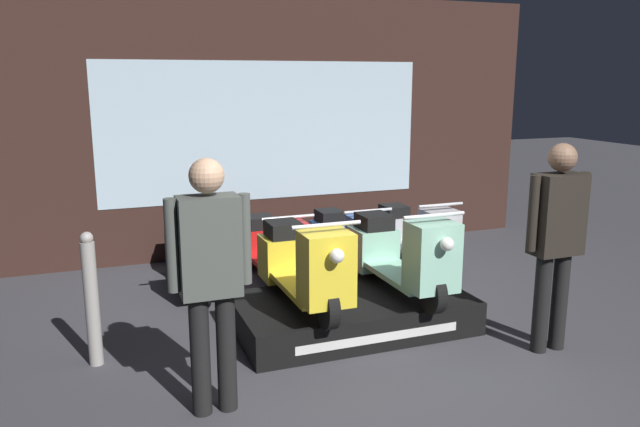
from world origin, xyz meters
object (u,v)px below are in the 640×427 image
(scooter_backrow_3, at_px, (414,235))
(street_bollard, at_px, (92,300))
(scooter_backrow_1, at_px, (273,249))
(person_left_browsing, at_px, (210,269))
(scooter_backrow_0, at_px, (193,257))
(scooter_display_right, at_px, (400,254))
(person_right_browsing, at_px, (556,232))
(scooter_backrow_2, at_px, (347,241))
(scooter_display_left, at_px, (302,265))

(scooter_backrow_3, distance_m, street_bollard, 3.99)
(scooter_backrow_1, height_order, street_bollard, street_bollard)
(person_left_browsing, bearing_deg, scooter_backrow_0, 83.72)
(scooter_display_right, distance_m, person_right_browsing, 1.36)
(scooter_display_right, xyz_separation_m, scooter_backrow_2, (0.16, 1.59, -0.29))
(scooter_backrow_2, bearing_deg, person_left_browsing, -128.61)
(street_bollard, bearing_deg, person_left_browsing, -54.36)
(scooter_backrow_2, xyz_separation_m, scooter_backrow_3, (0.88, 0.00, 0.00))
(scooter_backrow_3, bearing_deg, scooter_backrow_1, 180.00)
(scooter_backrow_1, bearing_deg, scooter_backrow_3, 0.00)
(scooter_display_right, height_order, street_bollard, scooter_display_right)
(scooter_backrow_0, bearing_deg, person_right_browsing, -46.02)
(scooter_backrow_0, height_order, scooter_backrow_3, same)
(scooter_display_left, distance_m, street_bollard, 1.70)
(scooter_backrow_0, distance_m, scooter_backrow_2, 1.77)
(scooter_backrow_2, relative_size, person_right_browsing, 0.92)
(scooter_display_left, relative_size, scooter_backrow_0, 1.00)
(person_left_browsing, bearing_deg, person_right_browsing, -0.00)
(scooter_backrow_2, bearing_deg, scooter_display_left, -124.37)
(scooter_display_left, relative_size, scooter_display_right, 1.00)
(scooter_display_right, relative_size, person_left_browsing, 0.92)
(scooter_backrow_2, bearing_deg, scooter_backrow_3, 0.00)
(scooter_display_left, bearing_deg, scooter_display_right, 0.00)
(scooter_display_left, xyz_separation_m, scooter_display_right, (0.93, 0.00, 0.00))
(scooter_backrow_0, xyz_separation_m, person_left_browsing, (-0.28, -2.57, 0.65))
(scooter_backrow_1, distance_m, person_left_browsing, 2.90)
(scooter_backrow_1, bearing_deg, person_right_browsing, -58.17)
(scooter_display_right, xyz_separation_m, street_bollard, (-2.62, 0.05, -0.11))
(scooter_backrow_1, bearing_deg, scooter_backrow_2, 0.00)
(person_left_browsing, bearing_deg, scooter_backrow_1, 65.57)
(scooter_display_left, distance_m, scooter_display_right, 0.93)
(street_bollard, bearing_deg, scooter_backrow_1, 39.09)
(scooter_display_right, xyz_separation_m, scooter_backrow_3, (1.05, 1.59, -0.29))
(scooter_backrow_0, distance_m, scooter_backrow_3, 2.65)
(scooter_backrow_1, relative_size, person_right_browsing, 0.92)
(scooter_backrow_0, height_order, person_right_browsing, person_right_browsing)
(person_right_browsing, bearing_deg, scooter_backrow_3, 86.13)
(scooter_backrow_2, relative_size, street_bollard, 1.47)
(scooter_backrow_0, relative_size, scooter_backrow_1, 1.00)
(scooter_backrow_3, xyz_separation_m, street_bollard, (-3.67, -1.55, 0.18))
(scooter_backrow_1, relative_size, street_bollard, 1.47)
(person_right_browsing, bearing_deg, person_left_browsing, 180.00)
(scooter_backrow_0, bearing_deg, scooter_backrow_1, 0.00)
(scooter_display_left, bearing_deg, scooter_backrow_2, 55.63)
(scooter_backrow_2, height_order, street_bollard, street_bollard)
(street_bollard, bearing_deg, scooter_backrow_2, 29.01)
(scooter_display_left, relative_size, street_bollard, 1.47)
(scooter_backrow_1, height_order, scooter_backrow_3, same)
(person_left_browsing, bearing_deg, street_bollard, 125.64)
(scooter_display_right, bearing_deg, scooter_backrow_2, 84.16)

